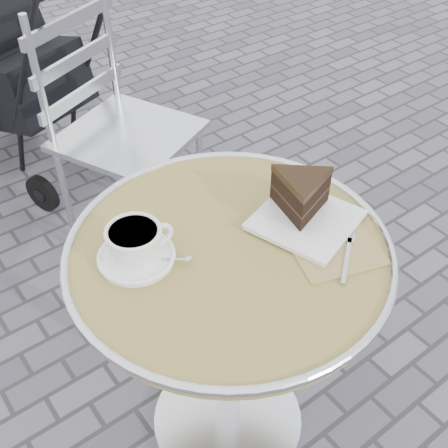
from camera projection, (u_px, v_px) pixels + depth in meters
ground at (228, 421)px, 1.70m from camera, size 80.00×80.00×0.00m
cafe_table at (229, 298)px, 1.32m from camera, size 0.72×0.72×0.74m
cappuccino_set at (136, 246)px, 1.16m from camera, size 0.17×0.16×0.08m
cake_plate_set at (303, 200)px, 1.25m from camera, size 0.26×0.33×0.11m
bistro_chair at (102, 104)px, 1.95m from camera, size 0.56×0.56×0.95m
baby_stroller at (4, 81)px, 2.42m from camera, size 0.70×1.00×0.96m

